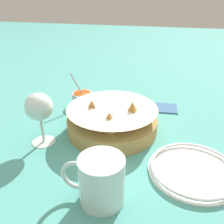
# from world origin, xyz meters

# --- Properties ---
(ground_plane) EXTENTS (4.00, 4.00, 0.00)m
(ground_plane) POSITION_xyz_m (0.00, 0.00, 0.00)
(ground_plane) COLOR teal
(food_basket) EXTENTS (0.25, 0.25, 0.10)m
(food_basket) POSITION_xyz_m (0.02, 0.00, 0.03)
(food_basket) COLOR #B2894C
(food_basket) RESTS_ON ground_plane
(sauce_cup) EXTENTS (0.08, 0.07, 0.11)m
(sauce_cup) POSITION_xyz_m (0.15, -0.15, 0.02)
(sauce_cup) COLOR #B7B7BC
(sauce_cup) RESTS_ON ground_plane
(wine_glass) EXTENTS (0.07, 0.07, 0.14)m
(wine_glass) POSITION_xyz_m (0.18, 0.10, 0.10)
(wine_glass) COLOR silver
(wine_glass) RESTS_ON ground_plane
(beer_mug) EXTENTS (0.13, 0.09, 0.10)m
(beer_mug) POSITION_xyz_m (-0.02, 0.26, 0.04)
(beer_mug) COLOR silver
(beer_mug) RESTS_ON ground_plane
(side_plate) EXTENTS (0.20, 0.20, 0.01)m
(side_plate) POSITION_xyz_m (-0.20, 0.13, 0.01)
(side_plate) COLOR white
(side_plate) RESTS_ON ground_plane
(napkin) EXTENTS (0.12, 0.08, 0.01)m
(napkin) POSITION_xyz_m (-0.11, -0.18, 0.00)
(napkin) COLOR #38608E
(napkin) RESTS_ON ground_plane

